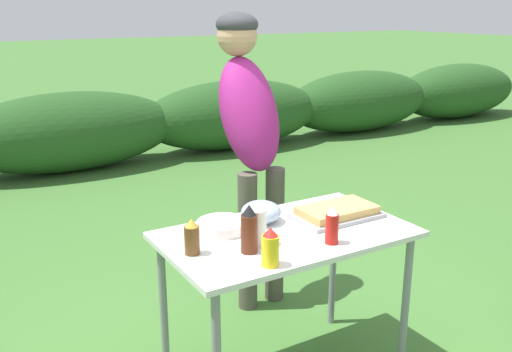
{
  "coord_description": "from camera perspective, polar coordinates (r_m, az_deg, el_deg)",
  "views": [
    {
      "loc": [
        -1.31,
        -1.95,
        1.7
      ],
      "look_at": [
        0.07,
        0.38,
        0.89
      ],
      "focal_mm": 40.0,
      "sensor_mm": 36.0,
      "label": 1
    }
  ],
  "objects": [
    {
      "name": "shrub_hedge",
      "position": [
        6.38,
        -18.2,
        4.22
      ],
      "size": [
        14.4,
        0.9,
        0.84
      ],
      "color": "#234C1E",
      "rests_on": "ground"
    },
    {
      "name": "folding_table",
      "position": [
        2.57,
        3.04,
        -7.19
      ],
      "size": [
        1.1,
        0.64,
        0.74
      ],
      "color": "silver",
      "rests_on": "ground"
    },
    {
      "name": "food_tray",
      "position": [
        2.72,
        8.11,
        -3.62
      ],
      "size": [
        0.41,
        0.24,
        0.06
      ],
      "color": "#9E9EA3",
      "rests_on": "folding_table"
    },
    {
      "name": "plate_stack",
      "position": [
        2.54,
        -3.4,
        -5.02
      ],
      "size": [
        0.22,
        0.22,
        0.05
      ],
      "primitive_type": "cylinder",
      "color": "white",
      "rests_on": "folding_table"
    },
    {
      "name": "mixing_bowl",
      "position": [
        2.63,
        0.51,
        -3.61
      ],
      "size": [
        0.18,
        0.18,
        0.1
      ],
      "primitive_type": "ellipsoid",
      "color": "#99B2CC",
      "rests_on": "folding_table"
    },
    {
      "name": "paper_cup_stack",
      "position": [
        2.37,
        0.09,
        -5.14
      ],
      "size": [
        0.08,
        0.08,
        0.16
      ],
      "primitive_type": "cylinder",
      "color": "white",
      "rests_on": "folding_table"
    },
    {
      "name": "beer_bottle",
      "position": [
        2.31,
        -6.48,
        -6.07
      ],
      "size": [
        0.06,
        0.06,
        0.15
      ],
      "color": "brown",
      "rests_on": "folding_table"
    },
    {
      "name": "bbq_sauce_bottle",
      "position": [
        2.3,
        -0.69,
        -5.39
      ],
      "size": [
        0.07,
        0.07,
        0.2
      ],
      "color": "#562314",
      "rests_on": "folding_table"
    },
    {
      "name": "ketchup_bottle",
      "position": [
        2.41,
        7.61,
        -4.95
      ],
      "size": [
        0.06,
        0.06,
        0.17
      ],
      "color": "red",
      "rests_on": "folding_table"
    },
    {
      "name": "mustard_bottle",
      "position": [
        2.19,
        1.44,
        -7.17
      ],
      "size": [
        0.07,
        0.07,
        0.16
      ],
      "color": "yellow",
      "rests_on": "folding_table"
    },
    {
      "name": "standing_person_in_red_jacket",
      "position": [
        3.22,
        -0.66,
        5.23
      ],
      "size": [
        0.37,
        0.49,
        1.67
      ],
      "rotation": [
        0.0,
        0.0,
        0.05
      ],
      "color": "#4C473D",
      "rests_on": "ground"
    }
  ]
}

